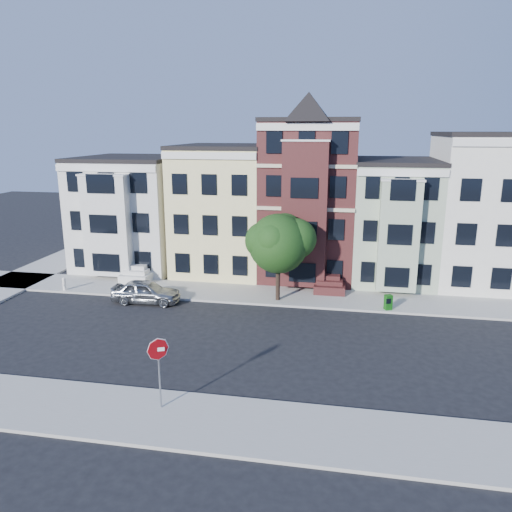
% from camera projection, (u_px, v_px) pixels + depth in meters
% --- Properties ---
extents(ground, '(120.00, 120.00, 0.00)m').
position_uv_depth(ground, '(287.00, 345.00, 27.29)').
color(ground, black).
extents(far_sidewalk, '(60.00, 4.00, 0.15)m').
position_uv_depth(far_sidewalk, '(300.00, 297.00, 34.89)').
color(far_sidewalk, '#9E9B93').
rests_on(far_sidewalk, ground).
extents(near_sidewalk, '(60.00, 4.00, 0.15)m').
position_uv_depth(near_sidewalk, '(262.00, 428.00, 19.64)').
color(near_sidewalk, '#9E9B93').
rests_on(near_sidewalk, ground).
extents(house_white, '(8.00, 9.00, 9.00)m').
position_uv_depth(house_white, '(134.00, 213.00, 42.62)').
color(house_white, silver).
rests_on(house_white, ground).
extents(house_yellow, '(7.00, 9.00, 10.00)m').
position_uv_depth(house_yellow, '(225.00, 210.00, 41.10)').
color(house_yellow, '#F6E89C').
rests_on(house_yellow, ground).
extents(house_brown, '(7.00, 9.00, 12.00)m').
position_uv_depth(house_brown, '(310.00, 200.00, 39.63)').
color(house_brown, '#401918').
rests_on(house_brown, ground).
extents(house_green, '(6.00, 9.00, 9.00)m').
position_uv_depth(house_green, '(393.00, 222.00, 38.86)').
color(house_green, '#A1B194').
rests_on(house_green, ground).
extents(house_cream, '(8.00, 9.00, 11.00)m').
position_uv_depth(house_cream, '(490.00, 211.00, 37.39)').
color(house_cream, silver).
rests_on(house_cream, ground).
extents(street_tree, '(6.57, 6.57, 7.34)m').
position_uv_depth(street_tree, '(278.00, 248.00, 33.28)').
color(street_tree, '#214A16').
rests_on(street_tree, far_sidewalk).
extents(parked_car, '(4.71, 2.04, 1.58)m').
position_uv_depth(parked_car, '(146.00, 292.00, 33.84)').
color(parked_car, gray).
rests_on(parked_car, ground).
extents(newspaper_box, '(0.56, 0.54, 0.98)m').
position_uv_depth(newspaper_box, '(388.00, 302.00, 32.20)').
color(newspaper_box, '#135B12').
rests_on(newspaper_box, far_sidewalk).
extents(fire_hydrant, '(0.34, 0.34, 0.75)m').
position_uv_depth(fire_hydrant, '(64.00, 285.00, 36.13)').
color(fire_hydrant, white).
rests_on(fire_hydrant, far_sidewalk).
extents(stop_sign, '(0.95, 0.49, 3.53)m').
position_uv_depth(stop_sign, '(159.00, 369.00, 20.54)').
color(stop_sign, '#A5070D').
rests_on(stop_sign, near_sidewalk).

